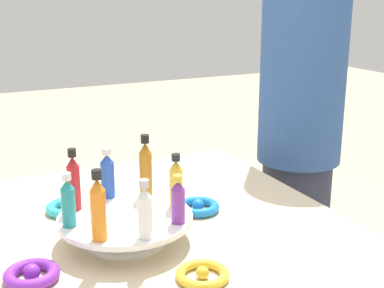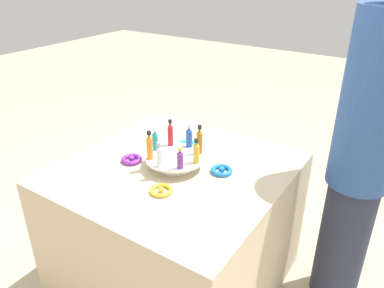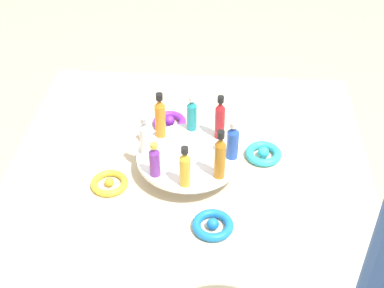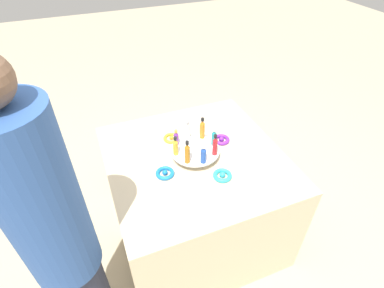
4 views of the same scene
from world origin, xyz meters
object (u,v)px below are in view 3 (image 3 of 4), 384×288
at_px(bottle_red, 220,119).
at_px(ribbon_bow_gold, 109,183).
at_px(ribbon_bow_purple, 170,122).
at_px(bottle_orange, 160,117).
at_px(bottle_clear, 145,138).
at_px(display_stand, 189,160).
at_px(bottle_gold, 186,168).
at_px(bottle_blue, 233,140).
at_px(bottle_teal, 191,114).
at_px(ribbon_bow_teal, 263,154).
at_px(bottle_amber, 220,156).
at_px(ribbon_bow_blue, 213,225).
at_px(bottle_purple, 155,160).

xyz_separation_m(bottle_red, ribbon_bow_gold, (-0.17, 0.30, -0.11)).
bearing_deg(bottle_red, ribbon_bow_purple, 51.73).
xyz_separation_m(bottle_orange, bottle_clear, (-0.09, 0.03, -0.01)).
bearing_deg(display_stand, bottle_gold, -178.16).
xyz_separation_m(bottle_blue, bottle_clear, (-0.01, 0.24, 0.00)).
relative_size(bottle_teal, ribbon_bow_teal, 1.08).
distance_m(bottle_amber, bottle_blue, 0.09).
xyz_separation_m(bottle_amber, bottle_red, (0.17, 0.01, -0.00)).
height_order(bottle_clear, ribbon_bow_blue, bottle_clear).
xyz_separation_m(bottle_blue, ribbon_bow_blue, (-0.22, 0.04, -0.10)).
relative_size(bottle_orange, ribbon_bow_gold, 1.40).
relative_size(bottle_gold, ribbon_bow_purple, 1.17).
relative_size(bottle_orange, bottle_purple, 1.37).
height_order(bottle_blue, ribbon_bow_gold, bottle_blue).
xyz_separation_m(bottle_orange, bottle_purple, (-0.17, -0.01, -0.02)).
distance_m(bottle_amber, bottle_clear, 0.22).
xyz_separation_m(bottle_clear, ribbon_bow_purple, (0.22, -0.04, -0.10)).
relative_size(display_stand, ribbon_bow_blue, 2.76).
relative_size(bottle_blue, ribbon_bow_teal, 1.12).
bearing_deg(bottle_clear, ribbon_bow_purple, -11.02).
relative_size(bottle_orange, ribbon_bow_purple, 1.36).
bearing_deg(ribbon_bow_purple, bottle_clear, 168.98).
bearing_deg(bottle_gold, bottle_teal, 1.84).
bearing_deg(bottle_blue, ribbon_bow_blue, 168.98).
xyz_separation_m(bottle_amber, bottle_blue, (0.09, -0.03, -0.01)).
distance_m(bottle_teal, ribbon_bow_purple, 0.16).
xyz_separation_m(bottle_orange, ribbon_bow_blue, (-0.30, -0.17, -0.11)).
relative_size(bottle_orange, ribbon_bow_teal, 1.35).
bearing_deg(bottle_amber, bottle_orange, 46.84).
relative_size(bottle_red, ribbon_bow_blue, 1.32).
relative_size(bottle_clear, ribbon_bow_blue, 1.15).
height_order(bottle_orange, bottle_gold, bottle_orange).
distance_m(bottle_purple, bottle_gold, 0.09).
relative_size(bottle_gold, ribbon_bow_blue, 1.16).
height_order(bottle_red, ribbon_bow_teal, bottle_red).
relative_size(bottle_amber, ribbon_bow_purple, 1.41).
relative_size(bottle_blue, bottle_orange, 0.83).
relative_size(bottle_purple, ribbon_bow_purple, 1.00).
height_order(bottle_red, ribbon_bow_purple, bottle_red).
relative_size(ribbon_bow_purple, ribbon_bow_blue, 0.99).
xyz_separation_m(bottle_teal, ribbon_bow_gold, (-0.20, 0.21, -0.10)).
height_order(display_stand, bottle_red, bottle_red).
distance_m(ribbon_bow_blue, ribbon_bow_teal, 0.32).
relative_size(display_stand, bottle_orange, 2.03).
xyz_separation_m(bottle_clear, ribbon_bow_teal, (0.08, -0.33, -0.10)).
bearing_deg(ribbon_bow_purple, bottle_purple, 179.15).
bearing_deg(bottle_red, bottle_orange, 91.84).
bearing_deg(bottle_blue, bottle_orange, 69.34).
xyz_separation_m(bottle_orange, bottle_gold, (-0.20, -0.09, -0.01)).
bearing_deg(ribbon_bow_teal, bottle_amber, 141.73).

